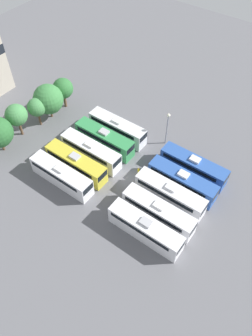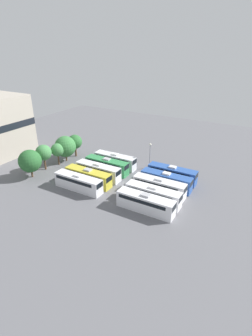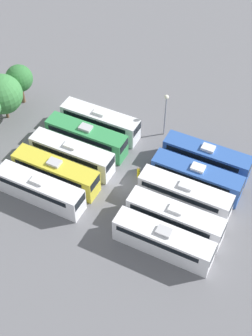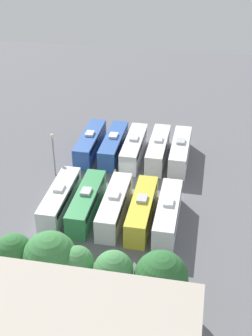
% 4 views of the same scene
% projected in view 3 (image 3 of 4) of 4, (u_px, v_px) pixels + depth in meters
% --- Properties ---
extents(ground_plane, '(124.58, 124.58, 0.00)m').
position_uv_depth(ground_plane, '(126.00, 183.00, 57.69)').
color(ground_plane, slate).
extents(bus_0, '(2.55, 11.05, 3.55)m').
position_uv_depth(bus_0, '(163.00, 240.00, 49.83)').
color(bus_0, white).
rests_on(bus_0, ground_plane).
extents(bus_1, '(2.55, 11.05, 3.55)m').
position_uv_depth(bus_1, '(175.00, 218.00, 51.87)').
color(bus_1, white).
rests_on(bus_1, ground_plane).
extents(bus_2, '(2.55, 11.05, 3.55)m').
position_uv_depth(bus_2, '(185.00, 194.00, 54.18)').
color(bus_2, silver).
rests_on(bus_2, ground_plane).
extents(bus_3, '(2.55, 11.05, 3.55)m').
position_uv_depth(bus_3, '(196.00, 177.00, 56.07)').
color(bus_3, '#2D56A8').
rests_on(bus_3, ground_plane).
extents(bus_4, '(2.55, 11.05, 3.55)m').
position_uv_depth(bus_4, '(206.00, 157.00, 58.33)').
color(bus_4, '#2D56A8').
rests_on(bus_4, ground_plane).
extents(bus_5, '(2.55, 11.05, 3.55)m').
position_uv_depth(bus_5, '(40.00, 189.00, 54.71)').
color(bus_5, silver).
rests_on(bus_5, ground_plane).
extents(bus_6, '(2.55, 11.05, 3.55)m').
position_uv_depth(bus_6, '(56.00, 172.00, 56.64)').
color(bus_6, gold).
rests_on(bus_6, ground_plane).
extents(bus_7, '(2.55, 11.05, 3.55)m').
position_uv_depth(bus_7, '(72.00, 154.00, 58.71)').
color(bus_7, silver).
rests_on(bus_7, ground_plane).
extents(bus_8, '(2.55, 11.05, 3.55)m').
position_uv_depth(bus_8, '(86.00, 137.00, 60.88)').
color(bus_8, '#338C4C').
rests_on(bus_8, ground_plane).
extents(bus_9, '(2.55, 11.05, 3.55)m').
position_uv_depth(bus_9, '(100.00, 121.00, 63.00)').
color(bus_9, silver).
rests_on(bus_9, ground_plane).
extents(worker_person, '(0.36, 0.36, 1.71)m').
position_uv_depth(worker_person, '(138.00, 172.00, 57.86)').
color(worker_person, gold).
rests_on(worker_person, ground_plane).
extents(light_pole, '(0.60, 0.60, 6.61)m').
position_uv_depth(light_pole, '(166.00, 108.00, 60.52)').
color(light_pole, gray).
rests_on(light_pole, ground_plane).
extents(tree_3, '(5.51, 5.51, 6.81)m').
position_uv_depth(tree_3, '(2.00, 94.00, 63.32)').
color(tree_3, brown).
rests_on(tree_3, ground_plane).
extents(tree_4, '(3.86, 3.86, 6.12)m').
position_uv_depth(tree_4, '(19.00, 79.00, 65.58)').
color(tree_4, brown).
rests_on(tree_4, ground_plane).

